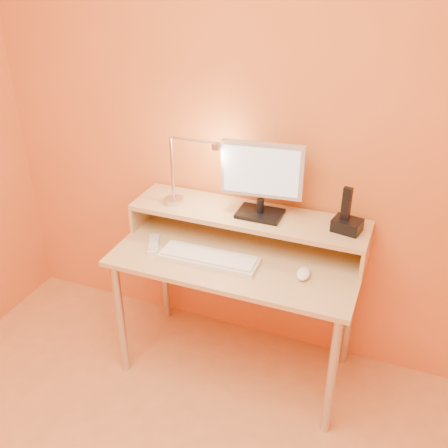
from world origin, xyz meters
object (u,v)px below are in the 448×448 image
at_px(phone_dock, 347,225).
at_px(remote_control, 154,244).
at_px(keyboard, 209,259).
at_px(mouse, 303,273).
at_px(lamp_base, 174,200).
at_px(monitor_panel, 262,170).

bearing_deg(phone_dock, remote_control, -155.41).
relative_size(phone_dock, keyboard, 0.27).
relative_size(keyboard, mouse, 4.36).
relative_size(phone_dock, remote_control, 0.74).
height_order(lamp_base, remote_control, lamp_base).
height_order(monitor_panel, lamp_base, monitor_panel).
distance_m(monitor_panel, phone_dock, 0.47).
bearing_deg(remote_control, phone_dock, -10.07).
bearing_deg(monitor_panel, remote_control, -161.10).
height_order(lamp_base, phone_dock, phone_dock).
height_order(lamp_base, mouse, lamp_base).
height_order(monitor_panel, mouse, monitor_panel).
height_order(phone_dock, mouse, phone_dock).
height_order(phone_dock, remote_control, phone_dock).
xyz_separation_m(keyboard, mouse, (0.46, 0.03, 0.01)).
bearing_deg(monitor_panel, mouse, -44.83).
bearing_deg(keyboard, lamp_base, 142.18).
bearing_deg(remote_control, mouse, -23.03).
xyz_separation_m(monitor_panel, phone_dock, (0.43, -0.01, -0.21)).
distance_m(monitor_panel, keyboard, 0.49).
bearing_deg(keyboard, monitor_panel, 54.61).
relative_size(monitor_panel, keyboard, 0.82).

